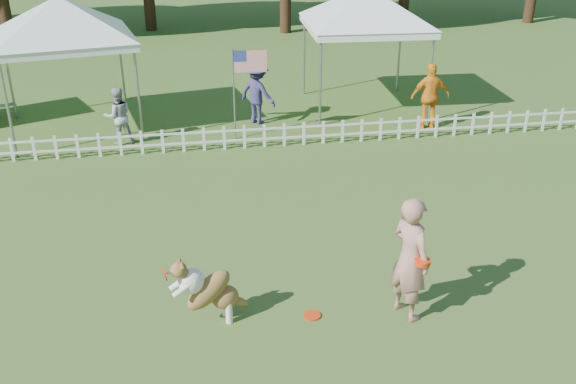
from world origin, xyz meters
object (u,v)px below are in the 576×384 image
object	(u,v)px
frisbee_on_turf	(312,315)
spectator_c	(430,96)
flag_pole	(234,95)
handler	(410,258)
canopy_tent_right	(364,50)
spectator_b	(257,93)
spectator_a	(118,116)
canopy_tent_left	(68,67)
dog	(210,290)

from	to	relation	value
frisbee_on_turf	spectator_c	bearing A→B (deg)	58.89
flag_pole	handler	bearing A→B (deg)	-74.34
canopy_tent_right	flag_pole	size ratio (longest dim) A/B	1.45
flag_pole	canopy_tent_right	bearing A→B (deg)	30.55
flag_pole	frisbee_on_turf	bearing A→B (deg)	-84.20
handler	flag_pole	size ratio (longest dim) A/B	0.83
handler	frisbee_on_turf	bearing A→B (deg)	60.90
flag_pole	spectator_b	world-z (taller)	flag_pole
frisbee_on_turf	spectator_a	world-z (taller)	spectator_a
frisbee_on_turf	spectator_b	bearing A→B (deg)	88.44
handler	flag_pole	xyz separation A→B (m)	(-1.90, 7.97, 0.19)
handler	flag_pole	distance (m)	8.20
canopy_tent_right	spectator_c	size ratio (longest dim) A/B	1.92
canopy_tent_right	spectator_a	size ratio (longest dim) A/B	2.34
handler	canopy_tent_right	xyz separation A→B (m)	(2.03, 10.08, 0.72)
spectator_a	spectator_b	distance (m)	3.78
canopy_tent_right	spectator_b	bearing A→B (deg)	-161.40
spectator_b	spectator_a	bearing A→B (deg)	58.42
frisbee_on_turf	canopy_tent_left	size ratio (longest dim) A/B	0.08
dog	frisbee_on_turf	world-z (taller)	dog
handler	spectator_b	distance (m)	9.22
handler	canopy_tent_left	xyz separation A→B (m)	(-6.05, 9.39, 0.73)
flag_pole	spectator_a	xyz separation A→B (m)	(-2.90, 0.14, -0.44)
flag_pole	spectator_a	distance (m)	2.94
dog	canopy_tent_right	xyz separation A→B (m)	(4.95, 9.84, 1.11)
handler	dog	size ratio (longest dim) A/B	1.69
canopy_tent_left	flag_pole	size ratio (longest dim) A/B	1.46
canopy_tent_left	flag_pole	world-z (taller)	canopy_tent_left
handler	spectator_b	world-z (taller)	handler
handler	dog	xyz separation A→B (m)	(-2.92, 0.24, -0.40)
spectator_c	spectator_b	bearing A→B (deg)	-11.78
frisbee_on_turf	spectator_a	bearing A→B (deg)	113.04
spectator_b	spectator_c	size ratio (longest dim) A/B	0.96
handler	frisbee_on_turf	distance (m)	1.72
handler	canopy_tent_right	world-z (taller)	canopy_tent_right
handler	canopy_tent_left	bearing A→B (deg)	10.00
frisbee_on_turf	handler	bearing A→B (deg)	-6.29
frisbee_on_turf	canopy_tent_left	xyz separation A→B (m)	(-4.64, 9.24, 1.69)
dog	spectator_b	world-z (taller)	spectator_b
handler	frisbee_on_turf	xyz separation A→B (m)	(-1.42, 0.16, -0.96)
handler	spectator_c	xyz separation A→B (m)	(3.31, 7.99, -0.09)
spectator_b	handler	bearing A→B (deg)	139.82
spectator_b	spectator_c	distance (m)	4.63
handler	dog	world-z (taller)	handler
spectator_c	spectator_a	bearing A→B (deg)	1.80
spectator_c	flag_pole	bearing A→B (deg)	2.85
flag_pole	spectator_a	world-z (taller)	flag_pole
flag_pole	spectator_c	world-z (taller)	flag_pole
dog	spectator_c	world-z (taller)	spectator_c
canopy_tent_left	canopy_tent_right	xyz separation A→B (m)	(8.08, 0.69, -0.01)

